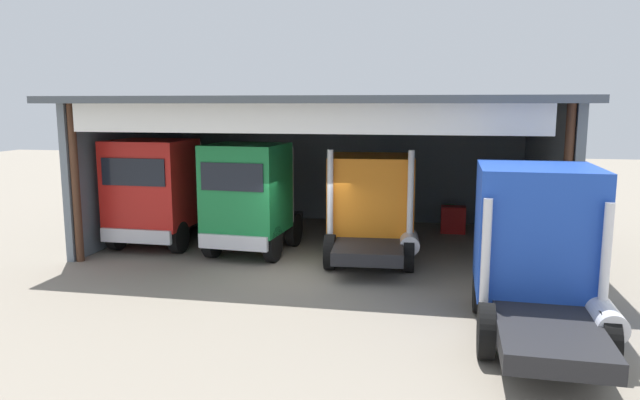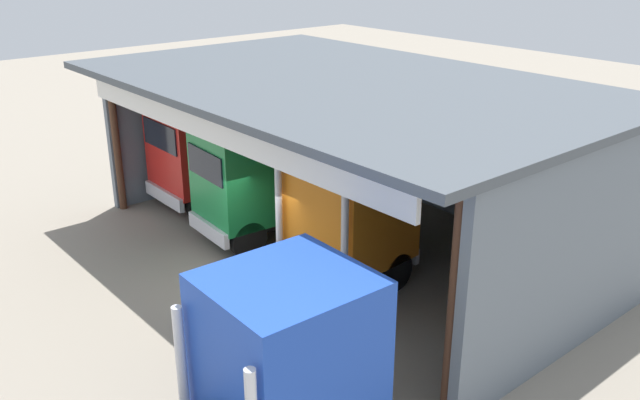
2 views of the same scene
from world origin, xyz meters
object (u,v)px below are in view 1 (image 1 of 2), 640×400
oil_drum (450,218)px  tool_cart (453,220)px  truck_blue_center_right_bay (537,245)px  truck_red_yard_outside (156,191)px  truck_green_right_bay (249,197)px  truck_orange_left_bay (372,204)px

oil_drum → tool_cart: (0.11, -0.53, 0.03)m
truck_blue_center_right_bay → tool_cart: 9.70m
truck_red_yard_outside → truck_green_right_bay: (3.42, -0.48, -0.01)m
oil_drum → truck_orange_left_bay: bearing=-117.9°
truck_green_right_bay → oil_drum: size_ratio=4.88×
truck_orange_left_bay → tool_cart: (2.64, 4.25, -1.23)m
truck_orange_left_bay → truck_blue_center_right_bay: size_ratio=0.88×
truck_blue_center_right_bay → tool_cart: truck_blue_center_right_bay is taller
truck_blue_center_right_bay → tool_cart: bearing=100.1°
truck_red_yard_outside → tool_cart: truck_red_yard_outside is taller
truck_green_right_bay → truck_orange_left_bay: size_ratio=0.96×
truck_orange_left_bay → oil_drum: 5.55m
truck_red_yard_outside → oil_drum: size_ratio=5.55×
truck_green_right_bay → truck_orange_left_bay: truck_green_right_bay is taller
truck_blue_center_right_bay → truck_red_yard_outside: bearing=156.0°
truck_blue_center_right_bay → tool_cart: (-1.40, 9.50, -1.34)m
truck_red_yard_outside → truck_orange_left_bay: bearing=179.4°
tool_cart → truck_red_yard_outside: bearing=-157.9°
oil_drum → truck_blue_center_right_bay: bearing=-81.4°
truck_red_yard_outside → truck_orange_left_bay: 7.31m
truck_orange_left_bay → oil_drum: size_ratio=5.08×
truck_orange_left_bay → truck_blue_center_right_bay: bearing=-56.4°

